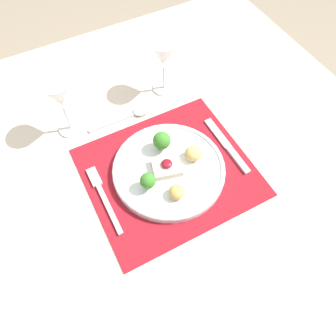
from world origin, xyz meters
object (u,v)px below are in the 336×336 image
(fork, at_px, (102,194))
(knife, at_px, (229,149))
(wine_glass_near, at_px, (164,56))
(wine_glass_far, at_px, (59,96))
(spoon, at_px, (133,114))
(dinner_plate, at_px, (168,169))

(fork, xyz_separation_m, knife, (0.35, -0.03, 0.00))
(knife, height_order, wine_glass_near, wine_glass_near)
(fork, bearing_deg, wine_glass_far, 88.89)
(knife, height_order, spoon, spoon)
(wine_glass_near, bearing_deg, fork, -139.67)
(fork, height_order, knife, knife)
(knife, bearing_deg, dinner_plate, 175.94)
(wine_glass_near, bearing_deg, wine_glass_far, -176.28)
(wine_glass_far, bearing_deg, spoon, -11.49)
(fork, bearing_deg, wine_glass_near, 39.39)
(wine_glass_near, height_order, wine_glass_far, wine_glass_far)
(spoon, relative_size, wine_glass_far, 1.04)
(spoon, height_order, wine_glass_near, wine_glass_near)
(dinner_plate, xyz_separation_m, fork, (-0.17, 0.02, -0.01))
(knife, bearing_deg, wine_glass_far, 143.02)
(spoon, bearing_deg, wine_glass_near, 25.77)
(dinner_plate, bearing_deg, wine_glass_near, 64.60)
(spoon, relative_size, wine_glass_near, 1.08)
(knife, distance_m, wine_glass_near, 0.31)
(fork, bearing_deg, spoon, 48.58)
(dinner_plate, relative_size, spoon, 1.56)
(dinner_plate, relative_size, wine_glass_near, 1.69)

